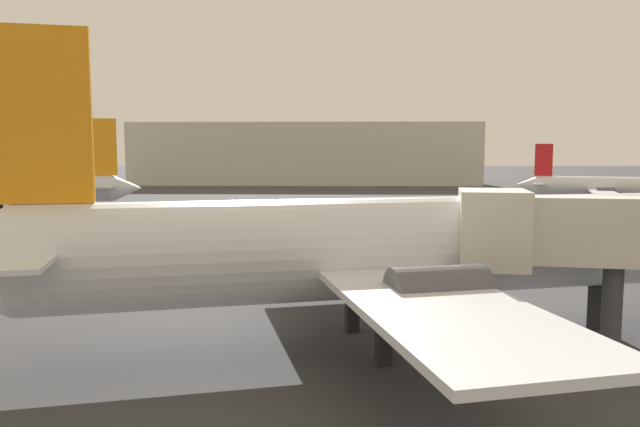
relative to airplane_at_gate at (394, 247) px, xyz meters
The scene contains 4 objects.
airplane_at_gate is the anchor object (origin of this frame).
airplane_distant 67.13m from the airplane_at_gate, 60.28° to the left, with size 22.42×21.28×8.38m.
light_mast_left 76.77m from the airplane_at_gate, 126.87° to the left, with size 2.40×0.50×19.62m.
terminal_building 117.82m from the airplane_at_gate, 94.58° to the left, with size 76.25×25.34×13.57m, color beige.
Camera 1 is at (-3.50, -10.38, 7.34)m, focal length 33.61 mm.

